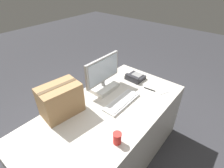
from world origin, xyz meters
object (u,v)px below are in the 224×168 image
Objects in this scene: spoon at (166,93)px; paper_cup_right at (117,138)px; keyboard at (122,102)px; desk_phone at (135,77)px; monitor at (103,78)px; cardboard_box at (61,100)px; pen_marker at (150,89)px.

paper_cup_right is at bearing -158.95° from spoon.
desk_phone is at bearing 17.54° from keyboard.
monitor is 0.35m from keyboard.
cardboard_box is at bearing 170.14° from desk_phone.
spoon is (0.88, -0.01, -0.05)m from paper_cup_right.
cardboard_box is 1.00m from pen_marker.
desk_phone is 0.43m from spoon.
paper_cup_right is 0.81× the size of spoon.
desk_phone is 0.52× the size of cardboard_box.
paper_cup_right reaches higher than desk_phone.
cardboard_box is (-0.94, 0.64, 0.15)m from spoon.
paper_cup_right is 0.89m from spoon.
spoon is at bearing -0.64° from paper_cup_right.
keyboard is 4.27× the size of paper_cup_right.
monitor reaches higher than pen_marker.
cardboard_box is at bearing 143.22° from keyboard.
keyboard is at bearing -160.01° from desk_phone.
desk_phone is 1.59× the size of spoon.
monitor reaches higher than spoon.
cardboard_box is at bearing 167.45° from spoon.
cardboard_box is at bearing 94.98° from paper_cup_right.
keyboard reaches higher than spoon.
pen_marker is (-0.07, 0.17, 0.00)m from spoon.
keyboard is 0.50m from desk_phone.
paper_cup_right is (-0.90, -0.42, 0.03)m from desk_phone.
monitor is at bearing 159.93° from desk_phone.
pen_marker is (0.33, -0.43, -0.14)m from monitor.
monitor is at bearing -4.01° from cardboard_box.
monitor is 3.56× the size of pen_marker.
monitor is at bearing 144.93° from spoon.
keyboard is at bearing -110.71° from pen_marker.
paper_cup_right reaches higher than keyboard.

